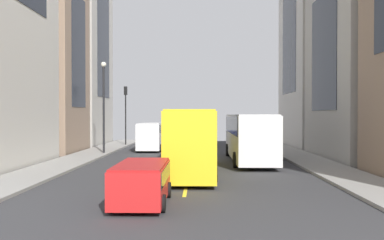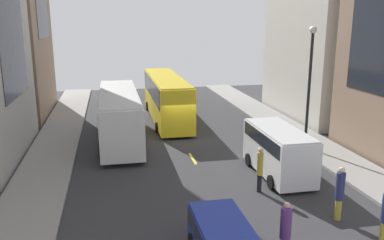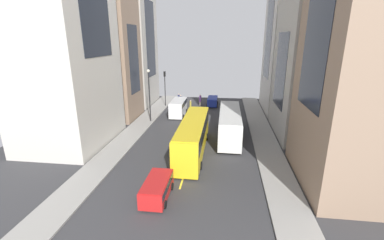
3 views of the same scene
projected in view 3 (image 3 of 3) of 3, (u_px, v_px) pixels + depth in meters
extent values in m
plane|color=#333335|center=(197.00, 133.00, 34.60)|extent=(43.80, 43.80, 0.00)
cube|color=gray|center=(263.00, 135.00, 33.55)|extent=(2.96, 44.00, 0.15)
cube|color=gray|center=(136.00, 130.00, 35.61)|extent=(2.96, 44.00, 0.15)
cube|color=yellow|center=(208.00, 98.00, 54.48)|extent=(0.16, 2.00, 0.01)
cube|color=yellow|center=(205.00, 109.00, 46.53)|extent=(0.16, 2.00, 0.01)
cube|color=yellow|center=(200.00, 123.00, 38.58)|extent=(0.16, 2.00, 0.01)
cube|color=yellow|center=(193.00, 145.00, 30.62)|extent=(0.16, 2.00, 0.01)
cube|color=yellow|center=(182.00, 183.00, 22.67)|extent=(0.16, 2.00, 0.01)
cube|color=beige|center=(289.00, 35.00, 42.16)|extent=(6.34, 11.60, 25.05)
cube|color=#1E232D|center=(289.00, 35.00, 42.16)|extent=(6.41, 6.38, 13.78)
cube|color=#B7B2A8|center=(316.00, 71.00, 31.77)|extent=(8.40, 11.25, 16.34)
cube|color=#1E232D|center=(316.00, 71.00, 31.77)|extent=(8.48, 6.19, 8.99)
cube|color=#B7B2A8|center=(127.00, 39.00, 47.11)|extent=(8.82, 9.65, 23.48)
cube|color=#1E232D|center=(127.00, 39.00, 47.11)|extent=(8.91, 5.31, 12.91)
cube|color=#937760|center=(112.00, 60.00, 39.10)|extent=(6.86, 7.26, 17.84)
cube|color=#1E232D|center=(112.00, 60.00, 39.10)|extent=(6.93, 3.99, 9.81)
cube|color=silver|center=(230.00, 123.00, 32.86)|extent=(2.55, 11.54, 3.00)
cube|color=black|center=(230.00, 117.00, 32.61)|extent=(2.60, 10.61, 1.20)
cube|color=beige|center=(230.00, 111.00, 32.40)|extent=(2.45, 11.07, 0.08)
cylinder|color=black|center=(240.00, 144.00, 29.71)|extent=(0.46, 1.00, 1.00)
cylinder|color=black|center=(219.00, 143.00, 30.00)|extent=(0.46, 1.00, 1.00)
cylinder|color=black|center=(238.00, 124.00, 36.48)|extent=(0.46, 1.00, 1.00)
cylinder|color=black|center=(221.00, 124.00, 36.77)|extent=(0.46, 1.00, 1.00)
cube|color=yellow|center=(193.00, 136.00, 28.36)|extent=(2.45, 12.51, 3.30)
cube|color=black|center=(193.00, 128.00, 28.10)|extent=(2.50, 11.51, 1.48)
cube|color=gold|center=(193.00, 121.00, 27.85)|extent=(2.35, 12.01, 0.08)
cylinder|color=black|center=(200.00, 165.00, 24.99)|extent=(0.44, 0.76, 0.76)
cylinder|color=black|center=(176.00, 164.00, 25.26)|extent=(0.44, 0.76, 0.76)
cylinder|color=black|center=(206.00, 137.00, 32.33)|extent=(0.44, 0.76, 0.76)
cylinder|color=black|center=(188.00, 136.00, 32.61)|extent=(0.44, 0.76, 0.76)
cube|color=white|center=(178.00, 108.00, 41.95)|extent=(2.05, 5.40, 2.30)
cube|color=black|center=(178.00, 103.00, 41.73)|extent=(2.09, 4.96, 0.69)
cube|color=silver|center=(178.00, 100.00, 41.60)|extent=(1.97, 5.18, 0.08)
cylinder|color=black|center=(182.00, 117.00, 40.55)|extent=(0.37, 0.72, 0.72)
cylinder|color=black|center=(170.00, 116.00, 40.78)|extent=(0.37, 0.72, 0.72)
cylinder|color=black|center=(186.00, 111.00, 43.72)|extent=(0.37, 0.72, 0.72)
cylinder|color=black|center=(175.00, 111.00, 43.95)|extent=(0.37, 0.72, 0.72)
cube|color=red|center=(157.00, 188.00, 20.37)|extent=(1.81, 4.06, 1.29)
cube|color=black|center=(157.00, 185.00, 20.27)|extent=(1.84, 3.73, 0.54)
cube|color=#A91A1A|center=(157.00, 181.00, 20.16)|extent=(1.73, 3.89, 0.08)
cylinder|color=black|center=(164.00, 205.00, 19.23)|extent=(0.33, 0.62, 0.62)
cylinder|color=black|center=(142.00, 203.00, 19.43)|extent=(0.33, 0.62, 0.62)
cylinder|color=black|center=(171.00, 186.00, 21.61)|extent=(0.33, 0.62, 0.62)
cylinder|color=black|center=(151.00, 185.00, 21.81)|extent=(0.33, 0.62, 0.62)
cube|color=#2338AD|center=(212.00, 101.00, 48.55)|extent=(1.75, 4.15, 1.29)
cube|color=black|center=(212.00, 100.00, 48.46)|extent=(1.78, 3.82, 0.54)
cube|color=navy|center=(213.00, 98.00, 48.35)|extent=(1.68, 3.99, 0.08)
cylinder|color=black|center=(216.00, 106.00, 47.39)|extent=(0.31, 0.62, 0.62)
cylinder|color=black|center=(208.00, 105.00, 47.58)|extent=(0.31, 0.62, 0.62)
cylinder|color=black|center=(217.00, 102.00, 49.82)|extent=(0.31, 0.62, 0.62)
cylinder|color=black|center=(209.00, 102.00, 50.02)|extent=(0.31, 0.62, 0.62)
cylinder|color=gold|center=(181.00, 105.00, 47.15)|extent=(0.27, 0.27, 0.90)
cylinder|color=navy|center=(181.00, 100.00, 46.84)|extent=(0.36, 0.36, 1.19)
sphere|color=beige|center=(181.00, 96.00, 46.63)|extent=(0.25, 0.25, 0.25)
cylinder|color=gray|center=(200.00, 104.00, 48.73)|extent=(0.30, 0.30, 0.70)
cylinder|color=#593372|center=(200.00, 99.00, 48.46)|extent=(0.39, 0.39, 1.15)
sphere|color=tan|center=(200.00, 95.00, 48.26)|extent=(0.21, 0.21, 0.21)
cylinder|color=gold|center=(179.00, 103.00, 49.10)|extent=(0.27, 0.27, 0.82)
cylinder|color=navy|center=(179.00, 98.00, 48.82)|extent=(0.35, 0.35, 1.10)
sphere|color=beige|center=(179.00, 94.00, 48.62)|extent=(0.23, 0.23, 0.23)
cylinder|color=black|center=(190.00, 110.00, 43.76)|extent=(0.22, 0.22, 0.88)
cylinder|color=gold|center=(190.00, 105.00, 43.46)|extent=(0.30, 0.30, 1.13)
sphere|color=beige|center=(190.00, 101.00, 43.26)|extent=(0.24, 0.24, 0.24)
cylinder|color=black|center=(165.00, 91.00, 47.34)|extent=(0.14, 0.14, 5.31)
cube|color=black|center=(165.00, 74.00, 46.42)|extent=(0.32, 0.32, 0.90)
sphere|color=red|center=(165.00, 72.00, 46.51)|extent=(0.20, 0.20, 0.20)
sphere|color=orange|center=(165.00, 74.00, 46.58)|extent=(0.20, 0.20, 0.20)
sphere|color=green|center=(165.00, 75.00, 46.66)|extent=(0.20, 0.20, 0.20)
cylinder|color=black|center=(150.00, 97.00, 38.09)|extent=(0.18, 0.18, 7.22)
sphere|color=silver|center=(148.00, 71.00, 36.97)|extent=(0.44, 0.44, 0.44)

